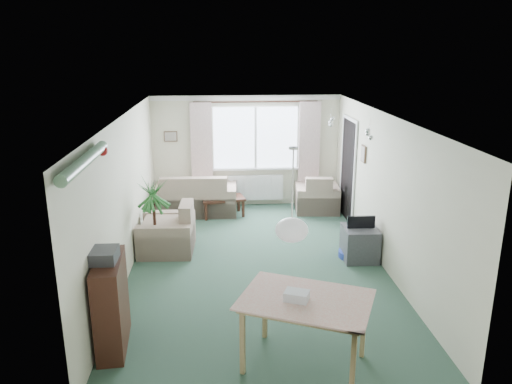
{
  "coord_description": "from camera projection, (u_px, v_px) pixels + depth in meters",
  "views": [
    {
      "loc": [
        -0.55,
        -7.31,
        3.4
      ],
      "look_at": [
        0.0,
        0.3,
        1.15
      ],
      "focal_mm": 35.0,
      "sensor_mm": 36.0,
      "label": 1
    }
  ],
  "objects": [
    {
      "name": "ground",
      "position": [
        257.0,
        266.0,
        7.99
      ],
      "size": [
        6.5,
        6.5,
        0.0
      ],
      "primitive_type": "plane",
      "color": "#2D4B3C"
    },
    {
      "name": "window",
      "position": [
        255.0,
        138.0,
        10.68
      ],
      "size": [
        1.8,
        0.03,
        1.3
      ],
      "primitive_type": "cube",
      "color": "white"
    },
    {
      "name": "curtain_rod",
      "position": [
        256.0,
        102.0,
        10.38
      ],
      "size": [
        2.6,
        0.03,
        0.03
      ],
      "primitive_type": "cube",
      "color": "black"
    },
    {
      "name": "curtain_left",
      "position": [
        202.0,
        150.0,
        10.57
      ],
      "size": [
        0.45,
        0.08,
        2.0
      ],
      "primitive_type": "cube",
      "color": "beige"
    },
    {
      "name": "curtain_right",
      "position": [
        309.0,
        148.0,
        10.72
      ],
      "size": [
        0.45,
        0.08,
        2.0
      ],
      "primitive_type": "cube",
      "color": "beige"
    },
    {
      "name": "radiator",
      "position": [
        256.0,
        188.0,
        10.95
      ],
      "size": [
        1.2,
        0.1,
        0.55
      ],
      "primitive_type": "cube",
      "color": "white"
    },
    {
      "name": "doorway",
      "position": [
        348.0,
        170.0,
        9.95
      ],
      "size": [
        0.03,
        0.95,
        2.0
      ],
      "primitive_type": "cube",
      "color": "black"
    },
    {
      "name": "pendant_lamp",
      "position": [
        292.0,
        230.0,
        5.39
      ],
      "size": [
        0.36,
        0.36,
        0.36
      ],
      "primitive_type": "sphere",
      "color": "white"
    },
    {
      "name": "tinsel_garland",
      "position": [
        85.0,
        161.0,
        5.02
      ],
      "size": [
        1.6,
        1.6,
        0.12
      ],
      "primitive_type": "cylinder",
      "color": "#196626"
    },
    {
      "name": "bauble_cluster_a",
      "position": [
        331.0,
        119.0,
        8.32
      ],
      "size": [
        0.2,
        0.2,
        0.2
      ],
      "primitive_type": "sphere",
      "color": "silver"
    },
    {
      "name": "bauble_cluster_b",
      "position": [
        369.0,
        130.0,
        7.19
      ],
      "size": [
        0.2,
        0.2,
        0.2
      ],
      "primitive_type": "sphere",
      "color": "silver"
    },
    {
      "name": "wall_picture_back",
      "position": [
        171.0,
        136.0,
        10.54
      ],
      "size": [
        0.28,
        0.03,
        0.22
      ],
      "primitive_type": "cube",
      "color": "brown"
    },
    {
      "name": "wall_picture_right",
      "position": [
        364.0,
        154.0,
        8.84
      ],
      "size": [
        0.03,
        0.24,
        0.3
      ],
      "primitive_type": "cube",
      "color": "brown"
    },
    {
      "name": "sofa",
      "position": [
        195.0,
        193.0,
        10.43
      ],
      "size": [
        1.74,
        0.96,
        0.86
      ],
      "primitive_type": "cube",
      "rotation": [
        0.0,
        0.0,
        3.11
      ],
      "color": "#C5B495",
      "rests_on": "ground"
    },
    {
      "name": "armchair_corner",
      "position": [
        317.0,
        192.0,
        10.59
      ],
      "size": [
        0.96,
        0.92,
        0.8
      ],
      "primitive_type": "cube",
      "rotation": [
        0.0,
        0.0,
        3.06
      ],
      "color": "beige",
      "rests_on": "ground"
    },
    {
      "name": "armchair_left",
      "position": [
        166.0,
        227.0,
        8.48
      ],
      "size": [
        0.94,
        0.99,
        0.85
      ],
      "primitive_type": "cube",
      "rotation": [
        0.0,
        0.0,
        -1.61
      ],
      "color": "beige",
      "rests_on": "ground"
    },
    {
      "name": "coffee_table",
      "position": [
        223.0,
        207.0,
        10.31
      ],
      "size": [
        0.96,
        0.66,
        0.39
      ],
      "primitive_type": "cube",
      "rotation": [
        0.0,
        0.0,
        0.21
      ],
      "color": "black",
      "rests_on": "ground"
    },
    {
      "name": "photo_frame",
      "position": [
        223.0,
        194.0,
        10.2
      ],
      "size": [
        0.12,
        0.07,
        0.16
      ],
      "primitive_type": "cube",
      "rotation": [
        0.0,
        0.0,
        0.43
      ],
      "color": "brown",
      "rests_on": "coffee_table"
    },
    {
      "name": "bookshelf",
      "position": [
        111.0,
        304.0,
        5.72
      ],
      "size": [
        0.37,
        0.91,
        1.09
      ],
      "primitive_type": "cube",
      "rotation": [
        0.0,
        0.0,
        0.08
      ],
      "color": "black",
      "rests_on": "ground"
    },
    {
      "name": "hifi_box",
      "position": [
        104.0,
        255.0,
        5.53
      ],
      "size": [
        0.28,
        0.35,
        0.14
      ],
      "primitive_type": "cube",
      "rotation": [
        0.0,
        0.0,
        -0.01
      ],
      "color": "#333337",
      "rests_on": "bookshelf"
    },
    {
      "name": "houseplant",
      "position": [
        155.0,
        219.0,
        8.13
      ],
      "size": [
        0.61,
        0.61,
        1.36
      ],
      "primitive_type": "cylinder",
      "rotation": [
        0.0,
        0.0,
        0.04
      ],
      "color": "#1E572F",
      "rests_on": "ground"
    },
    {
      "name": "dining_table",
      "position": [
        305.0,
        333.0,
        5.42
      ],
      "size": [
        1.5,
        1.28,
        0.79
      ],
      "primitive_type": "cube",
      "rotation": [
        0.0,
        0.0,
        -0.41
      ],
      "color": "tan",
      "rests_on": "ground"
    },
    {
      "name": "gift_box",
      "position": [
        297.0,
        297.0,
        5.26
      ],
      "size": [
        0.3,
        0.26,
        0.12
      ],
      "primitive_type": "cube",
      "rotation": [
        0.0,
        0.0,
        -0.38
      ],
      "color": "silver",
      "rests_on": "dining_table"
    },
    {
      "name": "tv_cube",
      "position": [
        360.0,
        243.0,
        8.19
      ],
      "size": [
        0.56,
        0.61,
        0.54
      ],
      "primitive_type": "cube",
      "rotation": [
        0.0,
        0.0,
        -0.02
      ],
      "color": "#3D3D42",
      "rests_on": "ground"
    },
    {
      "name": "pet_bed",
      "position": [
        355.0,
        254.0,
        8.32
      ],
      "size": [
        0.67,
        0.67,
        0.11
      ],
      "primitive_type": "cylinder",
      "rotation": [
        0.0,
        0.0,
        0.28
      ],
      "color": "navy",
      "rests_on": "ground"
    }
  ]
}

